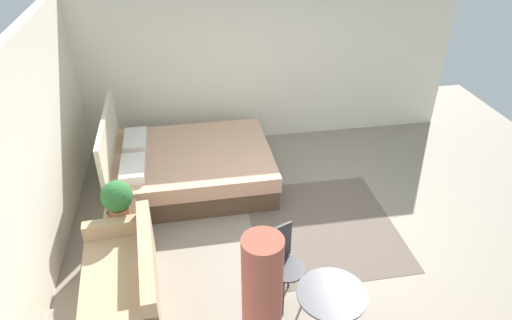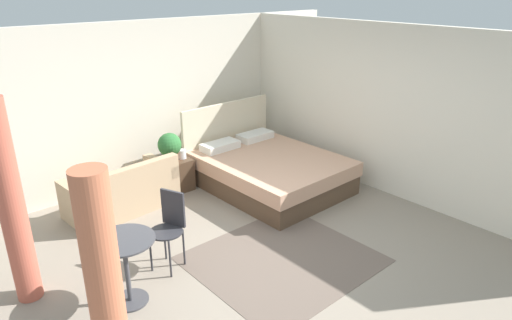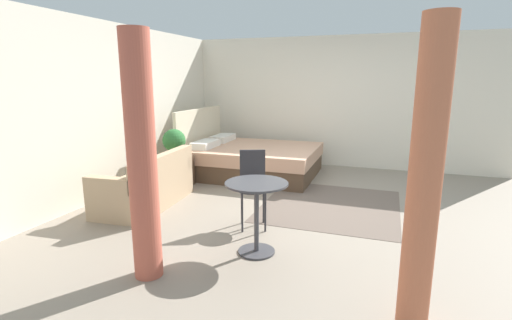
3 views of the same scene
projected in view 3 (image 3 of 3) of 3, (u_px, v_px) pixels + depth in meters
ground_plane at (314, 206)px, 5.35m from camera, size 8.35×9.18×0.02m
wall_back at (126, 108)px, 6.08m from camera, size 8.35×0.12×2.58m
wall_right at (342, 102)px, 7.55m from camera, size 0.12×6.18×2.58m
area_rug at (331, 205)px, 5.34m from camera, size 2.01×1.85×0.01m
bed at (251, 159)px, 7.02m from camera, size 1.83×2.29×1.20m
couch at (148, 187)px, 5.30m from camera, size 1.59×0.88×0.75m
nightstand at (178, 172)px, 6.21m from camera, size 0.45×0.38×0.51m
potted_plant at (174, 142)px, 6.01m from camera, size 0.36×0.36×0.47m
vase at (181, 151)px, 6.25m from camera, size 0.13×0.13×0.14m
balcony_table at (257, 204)px, 3.79m from camera, size 0.63×0.63×0.75m
cafe_chair_near_window at (253, 181)px, 4.52m from camera, size 0.50×0.50×0.92m
curtain_left at (425, 183)px, 2.51m from camera, size 0.22×0.22×2.16m
curtain_right at (142, 159)px, 3.23m from camera, size 0.25×0.25×2.16m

